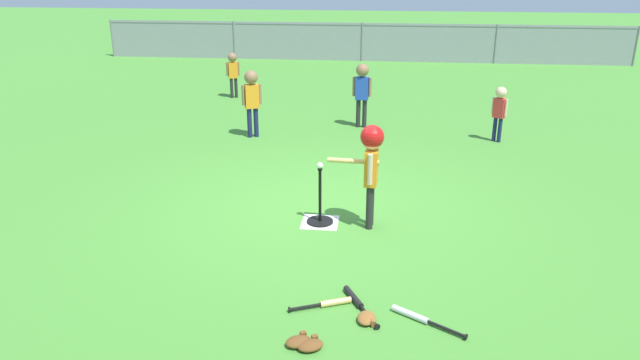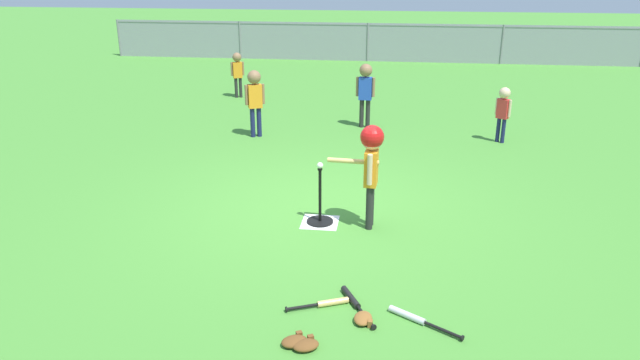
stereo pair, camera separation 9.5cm
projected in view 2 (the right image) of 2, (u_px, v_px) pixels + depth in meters
name	position (u px, v px, depth m)	size (l,w,h in m)	color
ground_plane	(318.00, 208.00, 7.59)	(60.00, 60.00, 0.00)	#478C33
home_plate	(320.00, 222.00, 7.19)	(0.44, 0.44, 0.01)	white
batting_tee	(320.00, 214.00, 7.15)	(0.32, 0.32, 0.69)	black
baseball_on_tee	(320.00, 165.00, 6.93)	(0.07, 0.07, 0.07)	white
batter_child	(371.00, 156.00, 6.77)	(0.65, 0.36, 1.25)	#262626
fielder_deep_center	(365.00, 87.00, 10.94)	(0.35, 0.24, 1.19)	#262626
fielder_near_right	(237.00, 69.00, 13.36)	(0.28, 0.20, 1.02)	#262626
fielder_deep_left	(503.00, 107.00, 10.08)	(0.24, 0.20, 0.96)	#191E4C
fielder_deep_right	(255.00, 94.00, 10.36)	(0.33, 0.24, 1.19)	#191E4C
spare_bat_silver	(414.00, 318.00, 5.23)	(0.64, 0.43, 0.06)	silver
spare_bat_wood	(326.00, 303.00, 5.46)	(0.57, 0.28, 0.06)	#DBB266
spare_bat_black	(354.00, 301.00, 5.49)	(0.37, 0.64, 0.06)	black
glove_by_plate	(363.00, 319.00, 5.21)	(0.18, 0.23, 0.07)	brown
glove_near_bats	(306.00, 345.00, 4.86)	(0.27, 0.24, 0.07)	brown
glove_tossed_aside	(295.00, 341.00, 4.91)	(0.27, 0.25, 0.07)	brown
outfield_fence	(368.00, 41.00, 18.10)	(16.06, 0.06, 1.15)	slate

